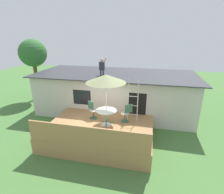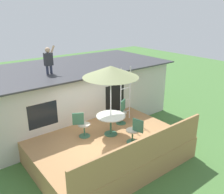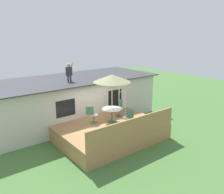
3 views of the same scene
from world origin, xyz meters
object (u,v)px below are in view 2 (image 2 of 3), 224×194
at_px(patio_chair_near, 134,131).
at_px(patio_chair_right, 122,112).
at_px(person_figure, 49,59).
at_px(patio_chair_left, 82,125).
at_px(patio_table, 111,120).
at_px(patio_umbrella, 111,72).
at_px(step_ladder, 125,94).

bearing_deg(patio_chair_near, patio_chair_right, -38.97).
relative_size(person_figure, patio_chair_left, 1.21).
bearing_deg(patio_chair_near, patio_table, 0.00).
height_order(patio_umbrella, patio_chair_left, patio_umbrella).
relative_size(patio_chair_right, patio_chair_near, 1.00).
xyz_separation_m(patio_table, patio_umbrella, (-0.00, -0.00, 1.76)).
height_order(patio_chair_right, patio_chair_near, same).
bearing_deg(patio_chair_near, patio_umbrella, 0.00).
bearing_deg(patio_chair_right, patio_chair_left, -28.11).
bearing_deg(patio_umbrella, patio_table, 14.04).
xyz_separation_m(patio_umbrella, person_figure, (-0.96, 2.75, 0.12)).
bearing_deg(patio_chair_right, patio_umbrella, 0.00).
xyz_separation_m(step_ladder, person_figure, (-2.19, 2.10, 1.37)).
xyz_separation_m(patio_chair_left, patio_chair_near, (1.14, -1.48, 0.00)).
bearing_deg(patio_chair_left, patio_table, -0.00).
xyz_separation_m(step_ladder, patio_chair_right, (-0.31, -0.15, -0.64)).
bearing_deg(person_figure, patio_chair_near, -72.09).
relative_size(patio_chair_left, patio_chair_near, 1.00).
relative_size(patio_umbrella, patio_chair_near, 2.76).
bearing_deg(person_figure, patio_chair_right, -50.07).
distance_m(patio_chair_right, patio_chair_near, 1.62).
bearing_deg(patio_chair_right, person_figure, -77.96).
relative_size(patio_table, patio_chair_left, 1.13).
relative_size(patio_table, patio_chair_right, 1.13).
relative_size(person_figure, patio_chair_right, 1.21).
distance_m(patio_table, patio_chair_left, 1.03).
bearing_deg(patio_umbrella, person_figure, 109.25).
xyz_separation_m(patio_chair_left, patio_chair_right, (1.83, -0.01, 0.00)).
height_order(patio_umbrella, person_figure, person_figure).
xyz_separation_m(person_figure, patio_chair_near, (1.20, -3.72, -2.01)).
xyz_separation_m(person_figure, patio_chair_right, (1.89, -2.25, -2.01)).
xyz_separation_m(patio_table, person_figure, (-0.96, 2.75, 1.88)).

